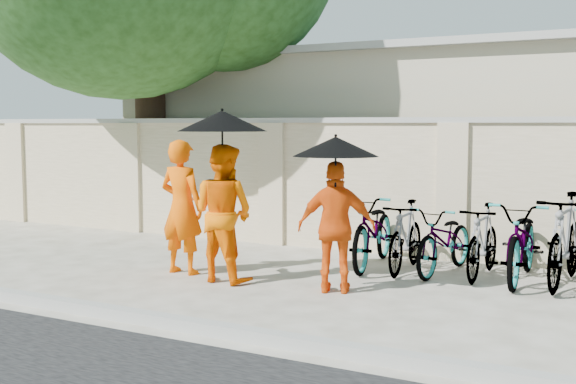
% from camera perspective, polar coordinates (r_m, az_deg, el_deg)
% --- Properties ---
extents(ground, '(80.00, 80.00, 0.00)m').
position_cam_1_polar(ground, '(8.89, -5.45, -7.49)').
color(ground, beige).
extents(kerb, '(40.00, 0.16, 0.12)m').
position_cam_1_polar(kerb, '(7.57, -12.76, -9.42)').
color(kerb, '#999A93').
rests_on(kerb, ground).
extents(compound_wall, '(20.00, 0.30, 2.00)m').
position_cam_1_polar(compound_wall, '(11.12, 8.12, 0.28)').
color(compound_wall, beige).
rests_on(compound_wall, ground).
extents(building_behind, '(14.00, 6.00, 3.20)m').
position_cam_1_polar(building_behind, '(14.47, 17.18, 3.64)').
color(building_behind, tan).
rests_on(building_behind, ground).
extents(monk_left, '(0.66, 0.44, 1.78)m').
position_cam_1_polar(monk_left, '(9.63, -8.39, -1.18)').
color(monk_left, '#FF5D00').
rests_on(monk_left, ground).
extents(monk_center, '(0.90, 0.73, 1.73)m').
position_cam_1_polar(monk_center, '(9.09, -5.14, -1.67)').
color(monk_center, '#FF6B00').
rests_on(monk_center, ground).
extents(parasol_center, '(1.11, 1.11, 1.16)m').
position_cam_1_polar(parasol_center, '(8.93, -5.22, 5.60)').
color(parasol_center, black).
rests_on(parasol_center, ground).
extents(monk_right, '(0.99, 0.68, 1.55)m').
position_cam_1_polar(monk_right, '(8.47, 3.85, -2.79)').
color(monk_right, '#EB520C').
rests_on(monk_right, ground).
extents(parasol_right, '(0.99, 0.99, 0.96)m').
position_cam_1_polar(parasol_right, '(8.30, 3.79, 3.60)').
color(parasol_right, black).
rests_on(parasol_right, ground).
extents(bike_0, '(0.95, 2.04, 1.03)m').
position_cam_1_polar(bike_0, '(10.07, 6.81, -3.01)').
color(bike_0, '#948FAB').
rests_on(bike_0, ground).
extents(bike_1, '(0.57, 1.62, 0.96)m').
position_cam_1_polar(bike_1, '(9.80, 9.29, -3.49)').
color(bike_1, '#948FAB').
rests_on(bike_1, ground).
extents(bike_2, '(0.76, 1.77, 0.90)m').
position_cam_1_polar(bike_2, '(9.79, 12.33, -3.71)').
color(bike_2, '#948FAB').
rests_on(bike_2, ground).
extents(bike_3, '(0.46, 1.59, 0.95)m').
position_cam_1_polar(bike_3, '(9.63, 15.13, -3.77)').
color(bike_3, '#948FAB').
rests_on(bike_3, ground).
extents(bike_4, '(0.79, 2.00, 1.03)m').
position_cam_1_polar(bike_4, '(9.54, 18.08, -3.70)').
color(bike_4, '#948FAB').
rests_on(bike_4, ground).
extents(bike_5, '(0.62, 1.92, 1.14)m').
position_cam_1_polar(bike_5, '(9.43, 21.05, -3.56)').
color(bike_5, '#948FAB').
rests_on(bike_5, ground).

